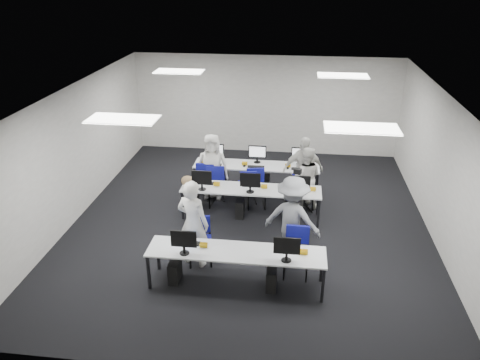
# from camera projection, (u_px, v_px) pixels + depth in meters

# --- Properties ---
(room) EXTENTS (9.00, 9.02, 3.00)m
(room) POSITION_uv_depth(u_px,v_px,m) (250.00, 161.00, 10.19)
(room) COLOR black
(room) RESTS_ON ground
(ceiling_panels) EXTENTS (5.20, 4.60, 0.02)m
(ceiling_panels) POSITION_uv_depth(u_px,v_px,m) (251.00, 94.00, 9.57)
(ceiling_panels) COLOR white
(ceiling_panels) RESTS_ON room
(desk_front) EXTENTS (3.20, 0.70, 0.73)m
(desk_front) POSITION_uv_depth(u_px,v_px,m) (236.00, 254.00, 8.37)
(desk_front) COLOR #B6B8BA
(desk_front) RESTS_ON ground
(desk_mid) EXTENTS (3.20, 0.70, 0.73)m
(desk_mid) POSITION_uv_depth(u_px,v_px,m) (251.00, 191.00, 10.71)
(desk_mid) COLOR #B6B8BA
(desk_mid) RESTS_ON ground
(desk_back) EXTENTS (3.20, 0.70, 0.73)m
(desk_back) POSITION_uv_depth(u_px,v_px,m) (256.00, 167.00, 11.97)
(desk_back) COLOR #B6B8BA
(desk_back) RESTS_ON ground
(equipment_front) EXTENTS (2.51, 0.41, 1.19)m
(equipment_front) POSITION_uv_depth(u_px,v_px,m) (226.00, 268.00, 8.50)
(equipment_front) COLOR #0E37B7
(equipment_front) RESTS_ON desk_front
(equipment_mid) EXTENTS (2.91, 0.41, 1.19)m
(equipment_mid) POSITION_uv_depth(u_px,v_px,m) (242.00, 203.00, 10.85)
(equipment_mid) COLOR white
(equipment_mid) RESTS_ON desk_mid
(equipment_back) EXTENTS (2.91, 0.41, 1.19)m
(equipment_back) POSITION_uv_depth(u_px,v_px,m) (264.00, 178.00, 12.10)
(equipment_back) COLOR white
(equipment_back) RESTS_ON desk_back
(chair_0) EXTENTS (0.54, 0.57, 0.91)m
(chair_0) POSITION_uv_depth(u_px,v_px,m) (200.00, 248.00, 9.23)
(chair_0) COLOR navy
(chair_0) RESTS_ON ground
(chair_1) EXTENTS (0.47, 0.52, 0.94)m
(chair_1) POSITION_uv_depth(u_px,v_px,m) (296.00, 260.00, 8.84)
(chair_1) COLOR navy
(chair_1) RESTS_ON ground
(chair_2) EXTENTS (0.52, 0.55, 0.97)m
(chair_2) POSITION_uv_depth(u_px,v_px,m) (203.00, 192.00, 11.50)
(chair_2) COLOR navy
(chair_2) RESTS_ON ground
(chair_3) EXTENTS (0.53, 0.56, 0.91)m
(chair_3) POSITION_uv_depth(u_px,v_px,m) (256.00, 195.00, 11.38)
(chair_3) COLOR navy
(chair_3) RESTS_ON ground
(chair_4) EXTENTS (0.56, 0.59, 0.88)m
(chair_4) POSITION_uv_depth(u_px,v_px,m) (302.00, 199.00, 11.21)
(chair_4) COLOR navy
(chair_4) RESTS_ON ground
(chair_5) EXTENTS (0.52, 0.56, 0.94)m
(chair_5) POSITION_uv_depth(u_px,v_px,m) (216.00, 187.00, 11.77)
(chair_5) COLOR navy
(chair_5) RESTS_ON ground
(chair_6) EXTENTS (0.52, 0.55, 0.88)m
(chair_6) POSITION_uv_depth(u_px,v_px,m) (248.00, 191.00, 11.61)
(chair_6) COLOR navy
(chair_6) RESTS_ON ground
(chair_7) EXTENTS (0.50, 0.52, 0.82)m
(chair_7) POSITION_uv_depth(u_px,v_px,m) (297.00, 195.00, 11.47)
(chair_7) COLOR navy
(chair_7) RESTS_ON ground
(handbag) EXTENTS (0.35, 0.25, 0.26)m
(handbag) POSITION_uv_depth(u_px,v_px,m) (188.00, 181.00, 10.74)
(handbag) COLOR olive
(handbag) RESTS_ON desk_mid
(student_0) EXTENTS (0.76, 0.62, 1.79)m
(student_0) POSITION_uv_depth(u_px,v_px,m) (193.00, 223.00, 8.91)
(student_0) COLOR #B9B7AE
(student_0) RESTS_ON ground
(student_1) EXTENTS (0.76, 0.60, 1.52)m
(student_1) POSITION_uv_depth(u_px,v_px,m) (306.00, 177.00, 11.19)
(student_1) COLOR #B9B7AE
(student_1) RESTS_ON ground
(student_2) EXTENTS (0.84, 0.57, 1.66)m
(student_2) POSITION_uv_depth(u_px,v_px,m) (212.00, 166.00, 11.61)
(student_2) COLOR #B9B7AE
(student_2) RESTS_ON ground
(student_3) EXTENTS (1.06, 0.64, 1.70)m
(student_3) POSITION_uv_depth(u_px,v_px,m) (303.00, 170.00, 11.35)
(student_3) COLOR #B9B7AE
(student_3) RESTS_ON ground
(photographer) EXTENTS (1.28, 0.96, 1.76)m
(photographer) POSITION_uv_depth(u_px,v_px,m) (292.00, 219.00, 9.12)
(photographer) COLOR gray
(photographer) RESTS_ON ground
(dslr_camera) EXTENTS (0.19, 0.21, 0.10)m
(dslr_camera) POSITION_uv_depth(u_px,v_px,m) (298.00, 171.00, 8.87)
(dslr_camera) COLOR black
(dslr_camera) RESTS_ON photographer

